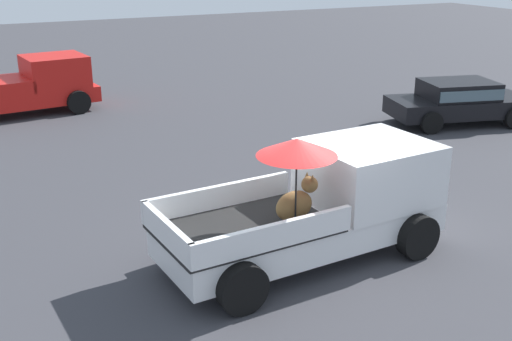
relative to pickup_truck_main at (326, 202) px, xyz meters
name	(u,v)px	position (x,y,z in m)	size (l,w,h in m)	color
ground_plane	(302,258)	(-0.47, -0.01, -0.98)	(80.00, 80.00, 0.00)	#38383D
pickup_truck_main	(326,202)	(0.00, 0.00, 0.00)	(5.17, 2.54, 2.36)	black
pickup_truck_red	(26,87)	(-3.37, 12.82, -0.10)	(4.97, 2.60, 1.80)	black
parked_sedan_far	(459,100)	(8.32, 5.64, -0.24)	(4.60, 2.77, 1.33)	black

